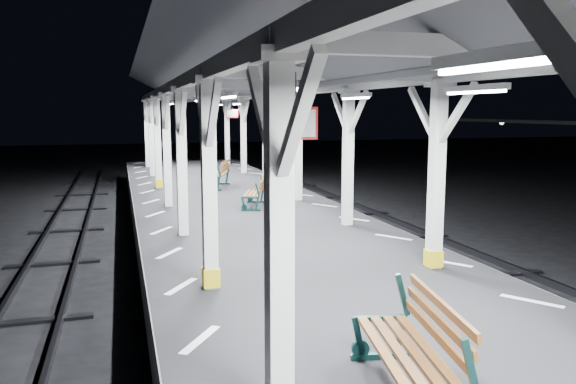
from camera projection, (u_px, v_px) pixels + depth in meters
name	position (u px, v px, depth m)	size (l,w,h in m)	color
platform	(380.00, 354.00, 7.68)	(6.00, 50.00, 1.00)	black
hazard_stripes_left	(200.00, 340.00, 6.91)	(1.00, 48.00, 0.01)	silver
hazard_stripes_right	(532.00, 301.00, 8.30)	(1.00, 48.00, 0.01)	silver
canopy	(389.00, 49.00, 7.07)	(5.40, 49.00, 4.65)	silver
bench_mid	(416.00, 346.00, 5.43)	(1.02, 1.96, 1.01)	#0E2F2D
bench_far	(256.00, 192.00, 16.34)	(1.01, 1.59, 0.81)	#0E2F2D
bench_extra	(220.00, 173.00, 20.39)	(1.25, 1.94, 0.99)	#0E2F2D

